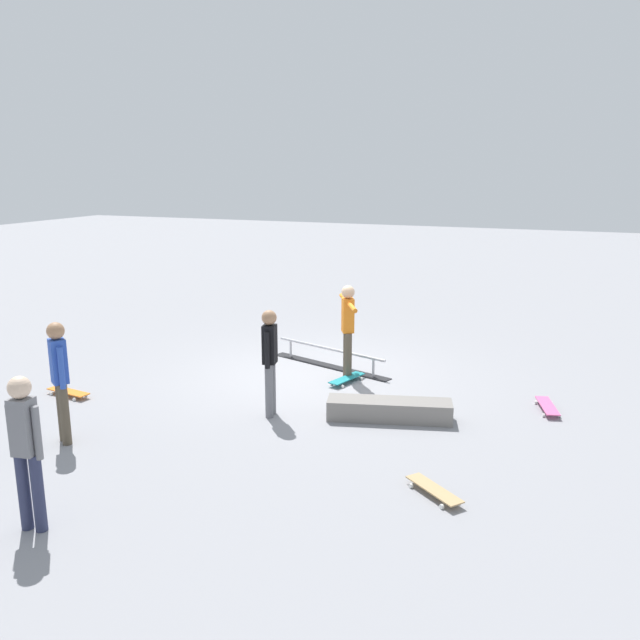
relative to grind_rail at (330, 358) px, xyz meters
The scene contains 11 objects.
ground_plane 0.65m from the grind_rail, 89.84° to the left, with size 60.00×60.00×0.00m, color gray.
grind_rail is the anchor object (origin of this frame).
skate_ledge 2.71m from the grind_rail, 129.50° to the left, with size 1.81×0.44×0.30m, color gray.
skater_main 1.09m from the grind_rail, 135.19° to the left, with size 0.72×1.20×1.65m.
skateboard_main 0.96m from the grind_rail, 128.52° to the left, with size 0.43×0.82×0.09m.
bystander_grey_shirt 6.42m from the grind_rail, 82.40° to the left, with size 0.38×0.23×1.65m.
bystander_black_shirt 2.70m from the grind_rail, 90.83° to the left, with size 0.22×0.37×1.61m.
bystander_blue_shirt 5.02m from the grind_rail, 64.81° to the left, with size 0.35×0.28×1.66m.
loose_skateboard_pink 3.97m from the grind_rail, 167.32° to the left, with size 0.41×0.82×0.09m.
loose_skateboard_orange 4.55m from the grind_rail, 42.06° to the left, with size 0.82×0.34×0.09m.
loose_skateboard_natural 4.99m from the grind_rail, 124.40° to the left, with size 0.75×0.66×0.09m.
Camera 1 is at (-4.09, 10.19, 3.63)m, focal length 36.59 mm.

